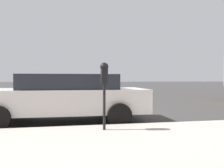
# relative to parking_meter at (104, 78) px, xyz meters

# --- Properties ---
(ground_plane) EXTENTS (220.00, 220.00, 0.00)m
(ground_plane) POSITION_rel_parking_meter_xyz_m (2.75, -0.00, -1.28)
(ground_plane) COLOR #3D3A3A
(parking_meter) EXTENTS (0.21, 0.19, 1.51)m
(parking_meter) POSITION_rel_parking_meter_xyz_m (0.00, 0.00, 0.00)
(parking_meter) COLOR black
(parking_meter) RESTS_ON sidewalk
(car_white) EXTENTS (2.18, 4.83, 1.40)m
(car_white) POSITION_rel_parking_meter_xyz_m (1.73, 0.92, -0.52)
(car_white) COLOR silver
(car_white) RESTS_ON ground_plane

